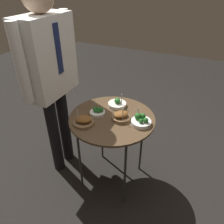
% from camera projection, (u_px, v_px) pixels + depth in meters
% --- Properties ---
extents(ground_plane, '(8.00, 8.00, 0.00)m').
position_uv_depth(ground_plane, '(112.00, 176.00, 2.14)').
color(ground_plane, black).
extents(serving_cart, '(0.69, 0.69, 0.70)m').
position_uv_depth(serving_cart, '(112.00, 122.00, 1.78)').
color(serving_cart, brown).
rests_on(serving_cart, ground_plane).
extents(bowl_broccoli_far_rim, '(0.13, 0.13, 0.12)m').
position_uv_depth(bowl_broccoli_far_rim, '(98.00, 112.00, 1.78)').
color(bowl_broccoli_far_rim, white).
rests_on(bowl_broccoli_far_rim, serving_cart).
extents(bowl_roast_mid_right, '(0.16, 0.16, 0.15)m').
position_uv_depth(bowl_roast_mid_right, '(84.00, 121.00, 1.66)').
color(bowl_roast_mid_right, brown).
rests_on(bowl_roast_mid_right, serving_cart).
extents(bowl_roast_front_right, '(0.15, 0.14, 0.13)m').
position_uv_depth(bowl_roast_front_right, '(121.00, 116.00, 1.71)').
color(bowl_roast_front_right, brown).
rests_on(bowl_roast_front_right, serving_cart).
extents(bowl_broccoli_front_left, '(0.16, 0.16, 0.12)m').
position_uv_depth(bowl_broccoli_front_left, '(141.00, 121.00, 1.67)').
color(bowl_broccoli_front_left, white).
rests_on(bowl_broccoli_front_left, serving_cart).
extents(bowl_broccoli_back_right, '(0.16, 0.16, 0.13)m').
position_uv_depth(bowl_broccoli_back_right, '(117.00, 104.00, 1.89)').
color(bowl_broccoli_back_right, silver).
rests_on(bowl_broccoli_back_right, serving_cart).
extents(waiter_figure, '(0.61, 0.23, 1.67)m').
position_uv_depth(waiter_figure, '(49.00, 67.00, 1.73)').
color(waiter_figure, black).
rests_on(waiter_figure, ground_plane).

